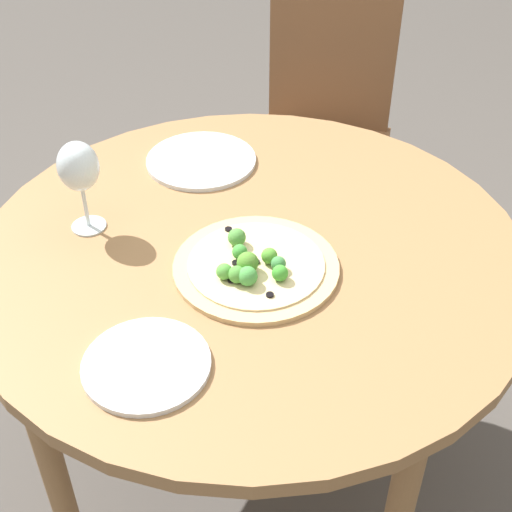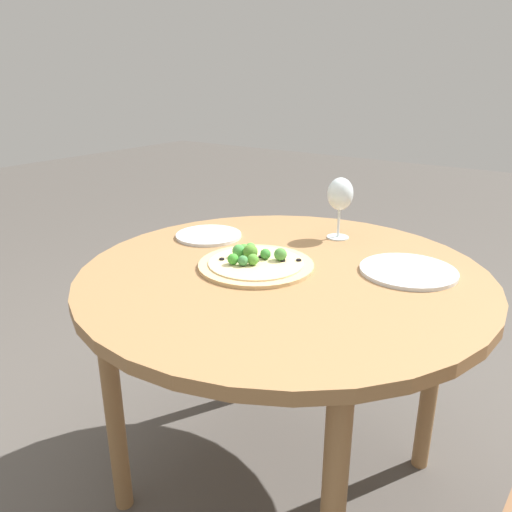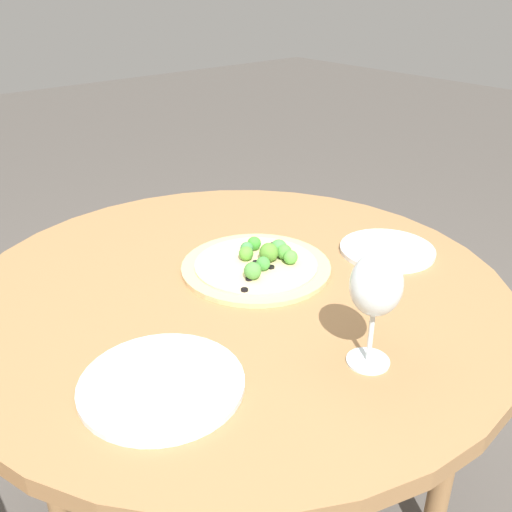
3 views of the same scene
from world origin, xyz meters
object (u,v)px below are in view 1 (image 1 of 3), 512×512
object	(u,v)px
pizza	(255,265)
plate_near	(201,160)
wine_glass	(79,169)
plate_far	(146,365)
chair	(322,133)

from	to	relation	value
pizza	plate_near	world-z (taller)	pizza
wine_glass	plate_far	world-z (taller)	wine_glass
plate_near	plate_far	world-z (taller)	same
wine_glass	plate_far	bearing A→B (deg)	-56.15
pizza	wine_glass	size ratio (longest dim) A/B	1.62
pizza	plate_near	size ratio (longest dim) A/B	1.24
chair	plate_near	distance (m)	0.69
chair	wine_glass	xyz separation A→B (m)	(-0.37, -0.88, 0.37)
chair	wine_glass	bearing A→B (deg)	-109.70
pizza	wine_glass	bearing A→B (deg)	168.49
chair	plate_far	world-z (taller)	chair
plate_far	plate_near	bearing A→B (deg)	96.13
plate_far	chair	bearing A→B (deg)	83.02
wine_glass	chair	bearing A→B (deg)	67.15
chair	pizza	distance (m)	0.99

